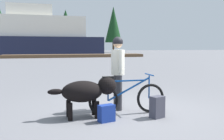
{
  "coord_description": "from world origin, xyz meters",
  "views": [
    {
      "loc": [
        -1.94,
        -5.48,
        1.51
      ],
      "look_at": [
        -0.09,
        0.98,
        0.87
      ],
      "focal_mm": 40.66,
      "sensor_mm": 36.0,
      "label": 1
    }
  ],
  "objects": [
    {
      "name": "pine_tree_center",
      "position": [
        3.85,
        52.36,
        6.34
      ],
      "size": [
        4.09,
        4.09,
        9.57
      ],
      "color": "#4C331E",
      "rests_on": "ground_plane"
    },
    {
      "name": "backpack",
      "position": [
        0.42,
        -0.71,
        0.23
      ],
      "size": [
        0.33,
        0.28,
        0.46
      ],
      "primitive_type": "cube",
      "rotation": [
        0.0,
        0.0,
        0.35
      ],
      "color": "#3F3F4C",
      "rests_on": "ground_plane"
    },
    {
      "name": "bicycle",
      "position": [
        -0.11,
        -0.28,
        0.37
      ],
      "size": [
        1.76,
        0.44,
        0.88
      ],
      "color": "black",
      "rests_on": "ground_plane"
    },
    {
      "name": "pine_tree_far_left",
      "position": [
        -9.75,
        52.73,
        6.2
      ],
      "size": [
        3.76,
        3.76,
        9.55
      ],
      "color": "#4C331E",
      "rests_on": "ground_plane"
    },
    {
      "name": "person_cyclist",
      "position": [
        -0.17,
        0.22,
        1.04
      ],
      "size": [
        0.32,
        0.53,
        1.73
      ],
      "color": "#333338",
      "rests_on": "ground_plane"
    },
    {
      "name": "dock_pier",
      "position": [
        2.73,
        28.96,
        0.2
      ],
      "size": [
        18.68,
        2.81,
        0.4
      ],
      "primitive_type": "cube",
      "color": "brown",
      "rests_on": "ground_plane"
    },
    {
      "name": "ferry_boat",
      "position": [
        -5.88,
        37.73,
        2.98
      ],
      "size": [
        27.87,
        8.59,
        8.52
      ],
      "color": "#191E38",
      "rests_on": "ground_plane"
    },
    {
      "name": "handbag_pannier",
      "position": [
        -0.68,
        -0.68,
        0.17
      ],
      "size": [
        0.36,
        0.26,
        0.34
      ],
      "primitive_type": "cube",
      "rotation": [
        0.0,
        0.0,
        0.27
      ],
      "color": "navy",
      "rests_on": "ground_plane"
    },
    {
      "name": "dog",
      "position": [
        -0.99,
        -0.26,
        0.56
      ],
      "size": [
        1.45,
        0.53,
        0.86
      ],
      "color": "black",
      "rests_on": "ground_plane"
    },
    {
      "name": "ground_plane",
      "position": [
        0.0,
        0.0,
        0.0
      ],
      "size": [
        160.0,
        160.0,
        0.0
      ],
      "primitive_type": "plane",
      "color": "slate"
    },
    {
      "name": "pine_tree_far_right",
      "position": [
        15.29,
        53.57,
        6.63
      ],
      "size": [
        4.05,
        4.05,
        10.9
      ],
      "color": "#4C331E",
      "rests_on": "ground_plane"
    }
  ]
}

